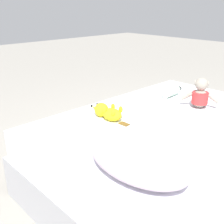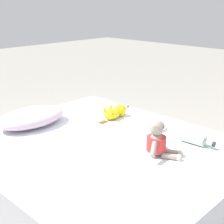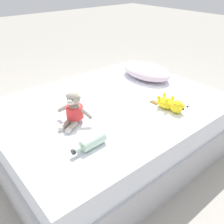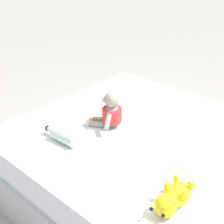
{
  "view_description": "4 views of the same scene",
  "coord_description": "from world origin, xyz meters",
  "px_view_note": "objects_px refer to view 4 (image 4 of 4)",
  "views": [
    {
      "loc": [
        -0.95,
        1.51,
        1.24
      ],
      "look_at": [
        0.34,
        0.28,
        0.55
      ],
      "focal_mm": 44.67,
      "sensor_mm": 36.0,
      "label": 1
    },
    {
      "loc": [
        -1.48,
        -1.48,
        1.41
      ],
      "look_at": [
        0.34,
        0.28,
        0.55
      ],
      "focal_mm": 52.94,
      "sensor_mm": 36.0,
      "label": 2
    },
    {
      "loc": [
        1.37,
        -1.13,
        1.44
      ],
      "look_at": [
        0.27,
        -0.22,
        0.6
      ],
      "focal_mm": 39.45,
      "sensor_mm": 36.0,
      "label": 3
    },
    {
      "loc": [
        1.35,
        0.82,
        1.55
      ],
      "look_at": [
        0.05,
        -0.37,
        0.59
      ],
      "focal_mm": 52.84,
      "sensor_mm": 36.0,
      "label": 4
    }
  ],
  "objects_px": {
    "bed": "(163,180)",
    "plush_monkey": "(110,112)",
    "plush_yellow_creature": "(173,198)",
    "glass_bottle": "(64,136)"
  },
  "relations": [
    {
      "from": "glass_bottle",
      "to": "plush_yellow_creature",
      "type": "bearing_deg",
      "value": 89.22
    },
    {
      "from": "bed",
      "to": "glass_bottle",
      "type": "distance_m",
      "value": 0.65
    },
    {
      "from": "plush_monkey",
      "to": "plush_yellow_creature",
      "type": "bearing_deg",
      "value": 64.32
    },
    {
      "from": "bed",
      "to": "plush_monkey",
      "type": "height_order",
      "value": "plush_monkey"
    },
    {
      "from": "bed",
      "to": "plush_yellow_creature",
      "type": "height_order",
      "value": "plush_yellow_creature"
    },
    {
      "from": "plush_yellow_creature",
      "to": "glass_bottle",
      "type": "xyz_separation_m",
      "value": [
        -0.01,
        -0.74,
        -0.01
      ]
    },
    {
      "from": "plush_monkey",
      "to": "glass_bottle",
      "type": "height_order",
      "value": "plush_monkey"
    },
    {
      "from": "bed",
      "to": "glass_bottle",
      "type": "height_order",
      "value": "glass_bottle"
    },
    {
      "from": "bed",
      "to": "plush_monkey",
      "type": "distance_m",
      "value": 0.52
    },
    {
      "from": "bed",
      "to": "plush_yellow_creature",
      "type": "distance_m",
      "value": 0.56
    }
  ]
}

